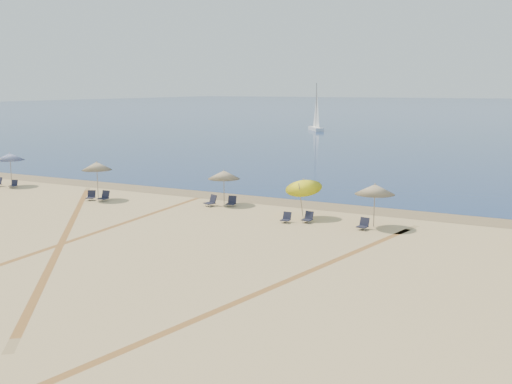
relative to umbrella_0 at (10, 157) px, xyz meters
The scene contains 17 objects.
ocean 205.79m from the umbrella_0, 83.96° to the left, with size 500.00×500.00×0.00m, color #0C2151.
wet_sand 22.08m from the umbrella_0, ahead, with size 500.00×500.00×0.00m, color olive.
umbrella_0 is the anchor object (origin of this frame).
umbrella_1 10.03m from the umbrella_0, ahead, with size 2.05×2.05×2.66m.
umbrella_2 18.60m from the umbrella_0, ahead, with size 2.14×2.14×2.31m.
umbrella_3 24.74m from the umbrella_0, ahead, with size 2.18×2.24×2.63m.
umbrella_4 29.15m from the umbrella_0, ahead, with size 2.19×2.19×2.46m.
chair_1 2.29m from the umbrella_0, 33.35° to the right, with size 0.62×0.68×0.59m.
chair_2 10.04m from the umbrella_0, 10.21° to the right, with size 0.75×0.80×0.65m.
chair_3 11.03m from the umbrella_0, ahead, with size 0.60×0.70×0.70m.
chair_4 18.21m from the umbrella_0, ahead, with size 0.82×0.88×0.72m.
chair_5 19.44m from the umbrella_0, ahead, with size 0.66×0.73×0.67m.
chair_6 24.53m from the umbrella_0, ahead, with size 0.49×0.57×0.59m.
chair_7 25.60m from the umbrella_0, ahead, with size 0.60×0.68×0.63m.
chair_8 28.91m from the umbrella_0, ahead, with size 0.61×0.69×0.64m.
sailboat_0 66.41m from the umbrella_0, 89.95° to the left, with size 4.40×5.42×8.37m.
tire_tracks 22.75m from the umbrella_0, 29.01° to the right, with size 49.91×41.46×0.00m.
Camera 1 is at (15.84, -11.47, 7.62)m, focal length 41.07 mm.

